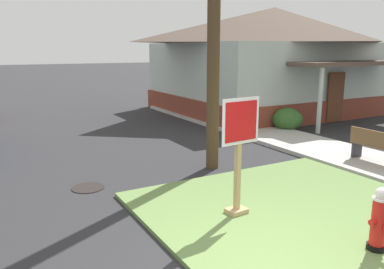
{
  "coord_description": "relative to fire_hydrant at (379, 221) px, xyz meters",
  "views": [
    {
      "loc": [
        -3.11,
        -3.49,
        2.97
      ],
      "look_at": [
        0.56,
        3.05,
        1.3
      ],
      "focal_mm": 36.0,
      "sensor_mm": 36.0,
      "label": 1
    }
  ],
  "objects": [
    {
      "name": "street_bench",
      "position": [
        3.83,
        2.71,
        0.05
      ],
      "size": [
        0.42,
        1.55,
        0.85
      ],
      "color": "brown",
      "rests_on": "sidewalk_strip"
    },
    {
      "name": "corner_house",
      "position": [
        7.94,
        11.58,
        1.98
      ],
      "size": [
        10.47,
        9.46,
        4.92
      ],
      "color": "brown",
      "rests_on": "ground"
    },
    {
      "name": "stop_sign",
      "position": [
        -1.03,
        2.06,
        0.59
      ],
      "size": [
        0.8,
        0.31,
        2.09
      ],
      "color": "tan",
      "rests_on": "grass_corner_patch"
    },
    {
      "name": "grass_corner_patch",
      "position": [
        0.04,
        1.72,
        -0.5
      ],
      "size": [
        5.35,
        4.75,
        0.08
      ],
      "primitive_type": "cube",
      "color": "#668447",
      "rests_on": "ground"
    },
    {
      "name": "fire_hydrant",
      "position": [
        0.0,
        0.0,
        0.0
      ],
      "size": [
        0.38,
        0.34,
        0.96
      ],
      "color": "black",
      "rests_on": "grass_corner_patch"
    },
    {
      "name": "sidewalk_strip",
      "position": [
        3.92,
        6.13,
        -0.48
      ],
      "size": [
        2.2,
        17.62,
        0.12
      ],
      "primitive_type": "cube",
      "color": "#B2AFA8",
      "rests_on": "ground"
    },
    {
      "name": "manhole_cover",
      "position": [
        -2.99,
        4.86,
        -0.53
      ],
      "size": [
        0.7,
        0.7,
        0.02
      ],
      "primitive_type": "cylinder",
      "color": "black",
      "rests_on": "ground"
    },
    {
      "name": "shrub_near_porch",
      "position": [
        5.07,
        7.33,
        -0.11
      ],
      "size": [
        1.11,
        1.11,
        0.85
      ],
      "primitive_type": "ellipsoid",
      "color": "#346029",
      "rests_on": "ground"
    }
  ]
}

